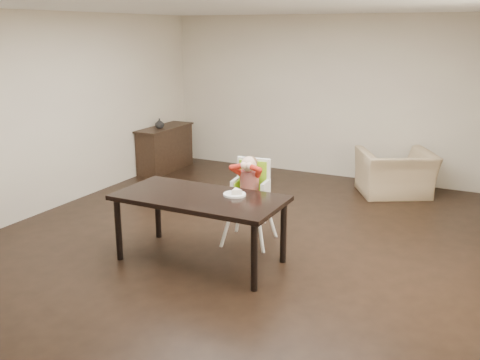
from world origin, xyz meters
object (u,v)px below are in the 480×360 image
at_px(high_chair, 250,182).
at_px(armchair, 396,166).
at_px(dining_table, 200,203).
at_px(sideboard, 165,148).

bearing_deg(high_chair, armchair, 59.47).
xyz_separation_m(dining_table, armchair, (1.41, 3.42, -0.21)).
bearing_deg(armchair, dining_table, 38.61).
bearing_deg(dining_table, sideboard, 129.68).
height_order(armchair, sideboard, armchair).
bearing_deg(high_chair, sideboard, 133.29).
relative_size(high_chair, armchair, 1.00).
xyz_separation_m(dining_table, high_chair, (0.24, 0.75, 0.07)).
xyz_separation_m(high_chair, armchair, (1.18, 2.67, -0.28)).
height_order(dining_table, high_chair, high_chair).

